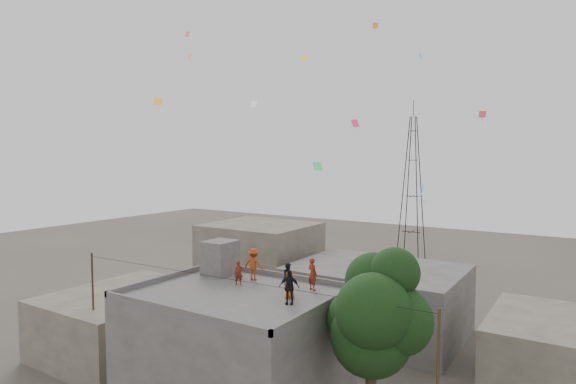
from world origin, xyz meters
name	(u,v)px	position (x,y,z in m)	size (l,w,h in m)	color
main_building	(235,352)	(0.00, 0.00, 3.05)	(10.00, 8.00, 6.10)	#4F4C4A
parapet	(235,290)	(0.00, 0.00, 6.25)	(10.00, 8.00, 0.30)	#4F4C4A
stair_head_box	(220,258)	(-3.20, 2.60, 7.10)	(1.60, 1.80, 2.00)	#4F4C4A
neighbor_west	(126,321)	(-11.00, 2.00, 2.00)	(8.00, 10.00, 4.00)	#585146
neighbor_north	(377,300)	(2.00, 14.00, 2.50)	(12.00, 9.00, 5.00)	#4F4C4A
neighbor_northwest	(260,262)	(-10.00, 16.00, 3.50)	(9.00, 8.00, 7.00)	#585146
neighbor_east	(560,361)	(14.00, 10.00, 2.20)	(7.00, 8.00, 4.40)	#585146
tree	(376,316)	(7.37, 0.60, 6.10)	(4.90, 4.60, 9.10)	black
utility_line	(227,347)	(0.50, -1.25, 3.83)	(20.12, 0.62, 7.40)	black
transmission_tower	(412,188)	(-4.00, 40.00, 9.07)	(2.97, 2.97, 20.01)	black
person_red_adult	(313,274)	(3.01, 2.66, 6.94)	(0.61, 0.40, 1.68)	maroon
person_orange_child	(289,285)	(2.80, 0.76, 6.77)	(0.66, 0.43, 1.34)	#AC5313
person_dark_child	(288,276)	(1.93, 2.03, 6.80)	(0.68, 0.53, 1.41)	black
person_dark_adult	(289,287)	(3.28, -0.02, 6.92)	(0.96, 0.40, 1.63)	black
person_orange_adult	(254,264)	(-0.78, 2.64, 7.00)	(1.16, 0.67, 1.79)	#9C3911
person_red_child	(239,273)	(-0.86, 1.40, 6.74)	(0.47, 0.31, 1.29)	maroon
kites	(311,101)	(-0.06, 7.84, 16.52)	(19.90, 13.74, 10.89)	orange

